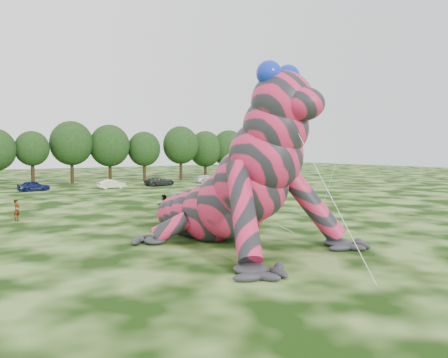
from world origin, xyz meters
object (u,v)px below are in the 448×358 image
(tree_9, at_px, (32,158))
(spectator_3, at_px, (213,189))
(car_6, at_px, (160,182))
(spectator_0, at_px, (17,210))
(tree_14, at_px, (205,155))
(spectator_5, at_px, (164,205))
(inflatable_gecko, at_px, (214,158))
(tree_10, at_px, (72,152))
(tree_17, at_px, (283,152))
(car_7, at_px, (207,179))
(tree_11, at_px, (110,153))
(flying_kite, at_px, (385,1))
(car_5, at_px, (112,184))
(tree_13, at_px, (181,153))
(car_4, at_px, (34,186))
(tree_16, at_px, (252,154))
(tree_15, at_px, (229,154))
(tree_12, at_px, (144,156))

(tree_9, height_order, spectator_3, tree_9)
(car_6, relative_size, spectator_0, 2.73)
(tree_14, relative_size, spectator_5, 5.16)
(inflatable_gecko, height_order, tree_10, inflatable_gecko)
(tree_17, distance_m, spectator_5, 60.19)
(tree_17, bearing_deg, car_7, -159.98)
(car_6, bearing_deg, tree_11, 14.92)
(flying_kite, relative_size, car_5, 4.60)
(flying_kite, xyz_separation_m, tree_13, (10.71, 53.17, -11.44))
(tree_11, bearing_deg, tree_9, -176.18)
(car_5, distance_m, car_6, 8.11)
(tree_17, relative_size, car_4, 2.45)
(tree_16, relative_size, spectator_0, 5.33)
(tree_15, bearing_deg, inflatable_gecko, -124.35)
(inflatable_gecko, xyz_separation_m, tree_14, (29.71, 51.75, -0.62))
(tree_9, height_order, tree_17, tree_17)
(inflatable_gecko, distance_m, car_7, 47.22)
(tree_10, bearing_deg, spectator_0, -109.95)
(car_4, distance_m, spectator_3, 25.58)
(tree_12, height_order, tree_13, tree_13)
(tree_11, relative_size, tree_14, 1.07)
(tree_12, bearing_deg, tree_13, -4.92)
(tree_9, distance_m, spectator_0, 36.24)
(tree_9, height_order, spectator_0, tree_9)
(tree_14, height_order, car_6, tree_14)
(inflatable_gecko, height_order, tree_12, inflatable_gecko)
(tree_9, height_order, tree_15, tree_15)
(tree_15, bearing_deg, tree_13, -176.75)
(flying_kite, distance_m, tree_16, 63.66)
(tree_15, distance_m, tree_16, 7.16)
(tree_17, distance_m, car_6, 35.60)
(tree_17, height_order, car_5, tree_17)
(tree_11, xyz_separation_m, car_7, (13.46, -10.53, -4.35))
(tree_14, xyz_separation_m, car_6, (-15.41, -11.96, -4.03))
(tree_9, relative_size, spectator_3, 5.58)
(tree_12, height_order, car_5, tree_12)
(tree_11, distance_m, tree_14, 19.69)
(tree_13, xyz_separation_m, tree_15, (11.34, 0.64, -0.25))
(spectator_0, relative_size, spectator_3, 1.13)
(car_4, height_order, spectator_0, spectator_0)
(tree_16, relative_size, tree_17, 0.91)
(tree_16, height_order, spectator_3, tree_16)
(inflatable_gecko, distance_m, tree_11, 52.20)
(car_5, bearing_deg, tree_16, -75.18)
(tree_17, relative_size, spectator_5, 5.65)
(tree_13, distance_m, tree_14, 6.54)
(tree_12, bearing_deg, tree_9, -178.81)
(car_4, bearing_deg, tree_12, -71.89)
(tree_9, bearing_deg, car_4, -98.68)
(tree_12, height_order, spectator_5, tree_12)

